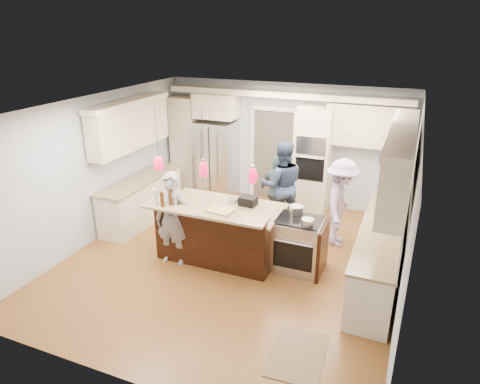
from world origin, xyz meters
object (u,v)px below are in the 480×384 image
object	(u,v)px
refrigerator	(216,159)
person_far_left	(282,185)
island_range	(300,245)
person_bar_end	(172,219)
kitchen_island	(221,230)

from	to	relation	value
refrigerator	person_far_left	bearing A→B (deg)	-28.30
refrigerator	person_far_left	world-z (taller)	refrigerator
refrigerator	island_range	world-z (taller)	refrigerator
person_bar_end	person_far_left	distance (m)	2.42
refrigerator	person_bar_end	xyz separation A→B (m)	(0.65, -3.09, -0.08)
refrigerator	island_range	size ratio (longest dim) A/B	1.96
kitchen_island	island_range	bearing A→B (deg)	3.08
kitchen_island	person_bar_end	xyz separation A→B (m)	(-0.65, -0.52, 0.33)
island_range	person_far_left	distance (m)	1.71
refrigerator	person_bar_end	distance (m)	3.16
island_range	person_far_left	size ratio (longest dim) A/B	0.51
refrigerator	kitchen_island	bearing A→B (deg)	-63.11
island_range	person_far_left	xyz separation A→B (m)	(-0.78, 1.45, 0.44)
refrigerator	person_far_left	xyz separation A→B (m)	(1.93, -1.04, -0.01)
person_far_left	person_bar_end	bearing A→B (deg)	32.57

